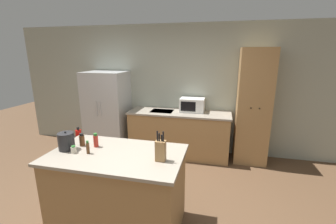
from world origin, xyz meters
The scene contains 14 objects.
ground_plane centered at (0.00, 0.00, 0.00)m, with size 14.00×14.00×0.00m, color brown.
wall_back centered at (0.00, 2.33, 1.30)m, with size 7.20×0.06×2.60m.
refrigerator centered at (-1.43, 1.97, 0.83)m, with size 0.84×0.69×1.67m.
back_counter centered at (0.12, 1.99, 0.46)m, with size 2.00×0.65×0.91m.
pantry_cabinet centered at (1.49, 2.05, 1.06)m, with size 0.58×0.53×2.13m.
kitchen_island centered at (-0.20, -0.12, 0.48)m, with size 1.50×0.88×0.95m.
microwave centered at (0.35, 2.11, 1.04)m, with size 0.47×0.35×0.27m.
knife_block centered at (0.33, -0.18, 1.06)m, with size 0.10×0.08×0.32m.
spice_bottle_tall_dark centered at (-0.50, -0.20, 1.02)m, with size 0.04×0.04×0.15m.
spice_bottle_short_red centered at (-0.67, -0.22, 0.99)m, with size 0.06×0.06×0.08m.
spice_bottle_amber_oil centered at (-0.69, -0.02, 1.02)m, with size 0.06×0.06×0.16m.
spice_bottle_green_herb centered at (-0.51, -0.01, 1.02)m, with size 0.05×0.05×0.17m.
kettle centered at (-0.80, -0.16, 1.05)m, with size 0.18×0.18×0.22m.
fire_extinguisher centered at (-2.09, 1.83, 0.21)m, with size 0.12×0.12×0.47m.
Camera 1 is at (0.89, -2.23, 2.02)m, focal length 24.00 mm.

